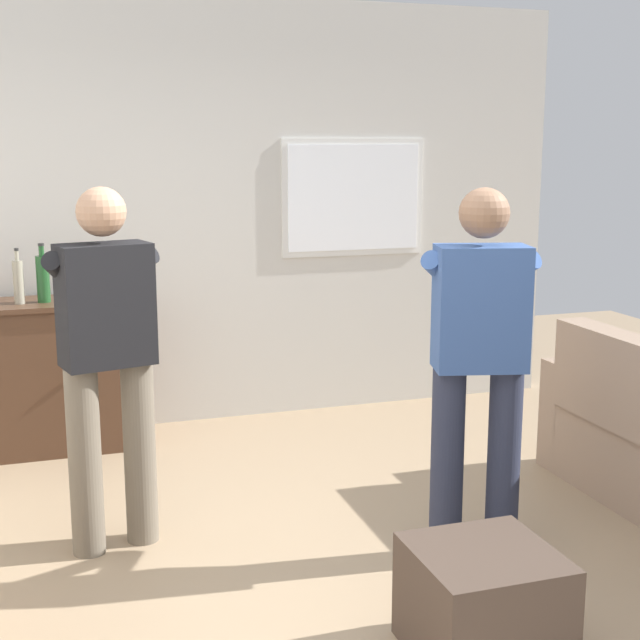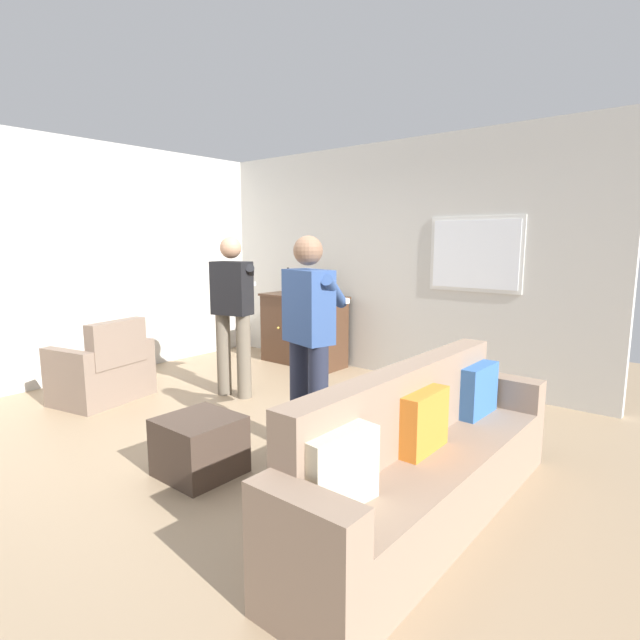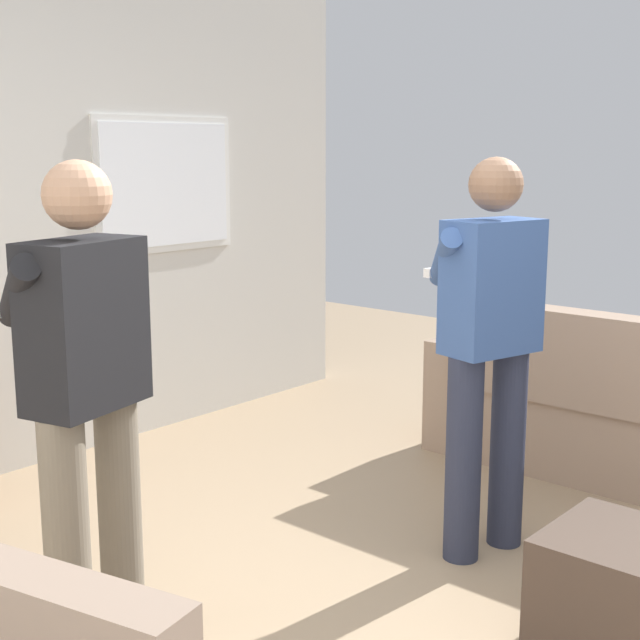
{
  "view_description": "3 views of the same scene",
  "coord_description": "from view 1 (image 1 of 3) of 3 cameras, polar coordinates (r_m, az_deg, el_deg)",
  "views": [
    {
      "loc": [
        -1.02,
        -3.24,
        1.86
      ],
      "look_at": [
        0.24,
        0.64,
        1.05
      ],
      "focal_mm": 50.0,
      "sensor_mm": 36.0,
      "label": 1
    },
    {
      "loc": [
        3.26,
        -2.61,
        1.64
      ],
      "look_at": [
        0.44,
        0.8,
        0.94
      ],
      "focal_mm": 28.0,
      "sensor_mm": 36.0,
      "label": 2
    },
    {
      "loc": [
        -2.35,
        -1.64,
        1.72
      ],
      "look_at": [
        0.29,
        0.65,
        1.04
      ],
      "focal_mm": 50.0,
      "sensor_mm": 36.0,
      "label": 3
    }
  ],
  "objects": [
    {
      "name": "person_standing_left",
      "position": [
        4.14,
        -13.47,
        -1.99
      ],
      "size": [
        0.54,
        0.51,
        1.68
      ],
      "color": "#6B6051",
      "rests_on": "ground"
    },
    {
      "name": "person_standing_right",
      "position": [
        4.02,
        10.11,
        -2.27
      ],
      "size": [
        0.54,
        0.51,
        1.68
      ],
      "color": "#282D42",
      "rests_on": "ground"
    },
    {
      "name": "bottle_wine_green",
      "position": [
        5.55,
        -18.74,
        2.37
      ],
      "size": [
        0.06,
        0.06,
        0.33
      ],
      "color": "gray",
      "rests_on": "sideboard_cabinet"
    },
    {
      "name": "bottle_liquor_amber",
      "position": [
        5.56,
        -17.31,
        2.6
      ],
      "size": [
        0.08,
        0.08,
        0.35
      ],
      "color": "#1E4C23",
      "rests_on": "sideboard_cabinet"
    },
    {
      "name": "wall_back_with_window",
      "position": [
        6.01,
        -7.96,
        6.72
      ],
      "size": [
        5.2,
        0.15,
        2.8
      ],
      "color": "beige",
      "rests_on": "ground"
    },
    {
      "name": "ground",
      "position": [
        3.87,
        -0.43,
        -17.51
      ],
      "size": [
        10.4,
        10.4,
        0.0
      ],
      "primitive_type": "plane",
      "color": "#9E8466"
    },
    {
      "name": "sideboard_cabinet",
      "position": [
        5.71,
        -18.12,
        -3.49
      ],
      "size": [
        1.22,
        0.49,
        0.93
      ],
      "color": "#472D1E",
      "rests_on": "ground"
    },
    {
      "name": "ottoman",
      "position": [
        3.47,
        10.4,
        -17.43
      ],
      "size": [
        0.51,
        0.51,
        0.41
      ],
      "primitive_type": "cube",
      "color": "#47382D",
      "rests_on": "ground"
    }
  ]
}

